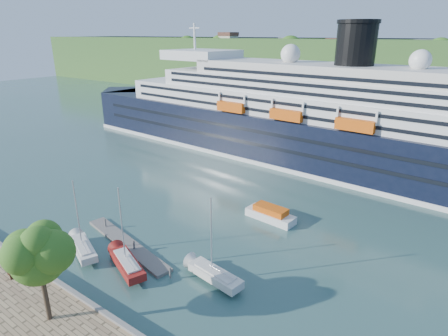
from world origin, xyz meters
TOP-DOWN VIEW (x-y plane):
  - ground at (0.00, 0.00)m, footprint 400.00×400.00m
  - far_hillside at (0.00, 145.00)m, footprint 400.00×50.00m
  - quay_coping at (0.00, -0.20)m, footprint 220.00×0.50m
  - cruise_ship at (-1.77, 56.13)m, footprint 127.91×24.67m
  - park_bench at (-4.89, -2.54)m, footprint 1.53×0.87m
  - promenade_tree at (4.56, -3.57)m, footprint 6.51×6.51m
  - floating_pontoon at (-1.05, 10.23)m, footprint 17.81×5.54m
  - sailboat_white_near at (-3.52, 5.53)m, footprint 7.55×4.57m
  - sailboat_red at (3.60, 6.47)m, footprint 7.97×4.82m
  - sailboat_white_far at (13.09, 10.81)m, footprint 7.79×3.10m
  - tender_launch at (10.62, 27.56)m, footprint 7.82×3.22m

SIDE VIEW (x-z plane):
  - ground at x=0.00m, z-range 0.00..0.00m
  - floating_pontoon at x=-1.05m, z-range 0.00..0.39m
  - tender_launch at x=10.62m, z-range 0.00..2.11m
  - quay_coping at x=0.00m, z-range 1.00..1.30m
  - park_bench at x=-4.89m, z-range 1.00..1.92m
  - sailboat_white_near at x=-3.52m, z-range 0.00..9.45m
  - sailboat_white_far at x=13.09m, z-range 0.00..9.79m
  - sailboat_red at x=3.60m, z-range 0.00..9.97m
  - promenade_tree at x=4.56m, z-range 1.00..11.79m
  - far_hillside at x=0.00m, z-range 0.00..24.00m
  - cruise_ship at x=-1.77m, z-range 0.00..28.55m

